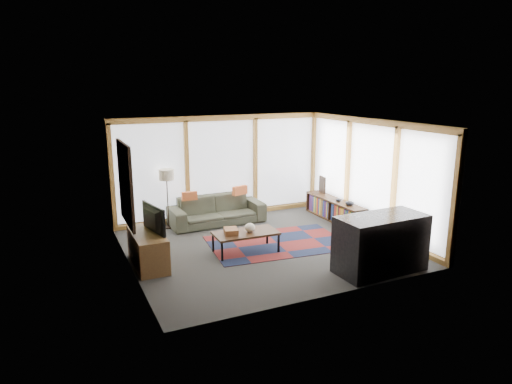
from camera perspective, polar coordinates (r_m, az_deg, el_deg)
name	(u,v)px	position (r m, az deg, el deg)	size (l,w,h in m)	color
ground	(264,246)	(9.72, 1.00, -6.82)	(5.50, 5.50, 0.00)	#31312E
room_envelope	(273,169)	(10.00, 2.19, 2.93)	(5.52, 5.02, 2.62)	#443732
rug	(277,243)	(9.92, 2.61, -6.37)	(2.85, 1.83, 0.01)	maroon
sofa	(217,210)	(11.20, -4.92, -2.28)	(2.31, 0.90, 0.67)	#313527
pillow_left	(190,196)	(10.86, -8.31, -0.49)	(0.36, 0.11, 0.20)	#CB5E2F
pillow_right	(240,190)	(11.28, -2.02, 0.21)	(0.40, 0.12, 0.22)	#CB5E2F
floor_lamp	(168,199)	(10.94, -11.00, -0.85)	(0.36, 0.36, 1.42)	black
coffee_table	(246,242)	(9.34, -1.29, -6.29)	(1.29, 0.65, 0.43)	#311F13
book_stack	(231,231)	(9.16, -3.15, -4.91)	(0.26, 0.33, 0.11)	brown
vase	(250,228)	(9.24, -0.77, -4.48)	(0.22, 0.22, 0.19)	#EFE7CF
bookshelf	(335,210)	(11.59, 9.82, -2.24)	(0.39, 2.14, 0.54)	#311F13
bowl_a	(350,203)	(11.06, 11.64, -1.36)	(0.21, 0.21, 0.11)	black
bowl_b	(338,200)	(11.36, 10.27, -0.99)	(0.15, 0.15, 0.07)	black
shelf_picture	(322,184)	(12.17, 8.29, 0.94)	(0.04, 0.33, 0.43)	black
tv_console	(148,249)	(8.89, -13.36, -6.98)	(0.54, 1.29, 0.65)	brown
television	(149,219)	(8.72, -13.22, -3.32)	(0.90, 0.12, 0.52)	black
bar_counter	(381,244)	(8.65, 15.33, -6.25)	(1.66, 0.78, 1.05)	black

